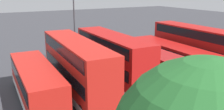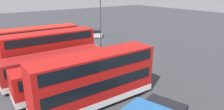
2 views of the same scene
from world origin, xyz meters
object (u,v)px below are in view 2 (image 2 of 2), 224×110
bus_double_decker_near_end (95,78)px  bus_double_decker_fourth (50,49)px  bus_single_deck_second (73,74)px  bus_single_deck_third (54,65)px  waste_bin_yellow (96,48)px  bus_double_decker_fifth (34,43)px  lamp_post_tall (101,21)px  car_hatchback_silver (96,33)px  bus_single_deck_sixth (27,44)px

bus_double_decker_near_end → bus_double_decker_fourth: size_ratio=0.98×
bus_single_deck_second → bus_single_deck_third: bearing=8.2°
bus_single_deck_second → waste_bin_yellow: bus_single_deck_second is taller
bus_double_decker_fourth → bus_double_decker_fifth: same height
lamp_post_tall → waste_bin_yellow: lamp_post_tall is taller
bus_single_deck_third → bus_double_decker_fifth: bus_double_decker_fifth is taller
bus_single_deck_third → car_hatchback_silver: bus_single_deck_third is taller
bus_single_deck_third → bus_double_decker_fourth: (3.50, -0.92, 0.83)m
waste_bin_yellow → car_hatchback_silver: bearing=-32.8°
bus_double_decker_fifth → waste_bin_yellow: 9.29m
bus_single_deck_second → bus_single_deck_sixth: bearing=1.7°
bus_double_decker_near_end → waste_bin_yellow: (13.32, -8.35, -1.97)m
bus_double_decker_near_end → bus_double_decker_fifth: (14.36, 0.68, 0.00)m
bus_single_deck_sixth → bus_double_decker_near_end: bearing=-177.5°
lamp_post_tall → bus_single_deck_third: bearing=115.1°
bus_single_deck_sixth → car_hatchback_silver: bearing=-73.5°
bus_single_deck_sixth → waste_bin_yellow: 10.20m
bus_single_deck_sixth → car_hatchback_silver: (4.39, -14.82, -0.92)m
car_hatchback_silver → bus_single_deck_second: bearing=142.3°
bus_double_decker_near_end → bus_single_deck_third: 7.10m
bus_single_deck_second → bus_single_deck_third: (3.49, 0.50, -0.00)m
bus_double_decker_near_end → lamp_post_tall: lamp_post_tall is taller
bus_single_deck_second → bus_double_decker_near_end: bearing=-174.3°
bus_double_decker_near_end → bus_double_decker_fourth: 10.50m
bus_single_deck_second → bus_double_decker_fourth: bearing=-3.4°
bus_single_deck_sixth → waste_bin_yellow: size_ratio=10.74×
bus_single_deck_sixth → car_hatchback_silver: 15.48m
bus_single_deck_sixth → lamp_post_tall: bearing=-127.5°
bus_single_deck_second → car_hatchback_silver: bus_single_deck_second is taller
car_hatchback_silver → lamp_post_tall: bearing=151.0°
bus_double_decker_fifth → bus_single_deck_sixth: 3.51m
bus_double_decker_near_end → bus_single_deck_third: bus_double_decker_near_end is taller
bus_single_deck_third → car_hatchback_silver: 21.28m
car_hatchback_silver → lamp_post_tall: 13.38m
lamp_post_tall → bus_single_deck_sixth: bearing=52.5°
bus_double_decker_fifth → car_hatchback_silver: size_ratio=2.68×
bus_double_decker_fifth → waste_bin_yellow: (-1.04, -9.02, -1.98)m
bus_single_deck_third → waste_bin_yellow: size_ratio=11.60×
bus_single_deck_second → waste_bin_yellow: bearing=-41.5°
car_hatchback_silver → lamp_post_tall: (-11.05, 6.12, 4.39)m
bus_double_decker_fifth → car_hatchback_silver: bearing=-62.1°
bus_double_decker_fifth → bus_single_deck_sixth: bus_double_decker_fifth is taller
bus_double_decker_fourth → bus_double_decker_fifth: (3.86, 0.75, 0.00)m
bus_single_deck_second → bus_single_deck_sixth: 14.27m
bus_double_decker_fourth → car_hatchback_silver: bus_double_decker_fourth is taller
bus_single_deck_second → bus_single_deck_third: same height
bus_single_deck_third → bus_single_deck_second: bearing=-171.8°
car_hatchback_silver → bus_single_deck_third: bearing=135.5°
bus_single_deck_second → lamp_post_tall: lamp_post_tall is taller
bus_double_decker_near_end → car_hatchback_silver: (22.16, -14.05, -1.75)m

